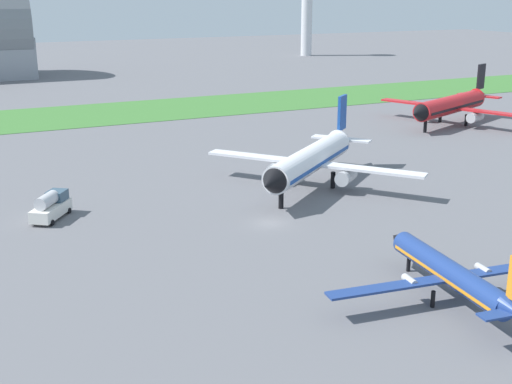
{
  "coord_description": "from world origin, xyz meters",
  "views": [
    {
      "loc": [
        -33.58,
        -66.68,
        26.15
      ],
      "look_at": [
        -0.44,
        2.92,
        3.0
      ],
      "focal_mm": 47.47,
      "sensor_mm": 36.0,
      "label": 1
    }
  ],
  "objects_px": {
    "airplane_parked_jet_far": "(452,105)",
    "fuel_truck_near_gate": "(51,206)",
    "control_tower": "(307,0)",
    "airplane_foreground_turboprop": "(451,273)",
    "airplane_midfield_jet": "(312,159)"
  },
  "relations": [
    {
      "from": "fuel_truck_near_gate",
      "to": "control_tower",
      "type": "height_order",
      "value": "control_tower"
    },
    {
      "from": "airplane_foreground_turboprop",
      "to": "fuel_truck_near_gate",
      "type": "distance_m",
      "value": 46.77
    },
    {
      "from": "airplane_midfield_jet",
      "to": "airplane_foreground_turboprop",
      "type": "bearing_deg",
      "value": 40.48
    },
    {
      "from": "airplane_foreground_turboprop",
      "to": "control_tower",
      "type": "height_order",
      "value": "control_tower"
    },
    {
      "from": "fuel_truck_near_gate",
      "to": "airplane_parked_jet_far",
      "type": "bearing_deg",
      "value": -37.6
    },
    {
      "from": "airplane_parked_jet_far",
      "to": "airplane_foreground_turboprop",
      "type": "xyz_separation_m",
      "value": [
        -54.57,
        -62.88,
        -1.44
      ]
    },
    {
      "from": "fuel_truck_near_gate",
      "to": "airplane_foreground_turboprop",
      "type": "bearing_deg",
      "value": -108.29
    },
    {
      "from": "airplane_parked_jet_far",
      "to": "airplane_foreground_turboprop",
      "type": "bearing_deg",
      "value": 26.58
    },
    {
      "from": "airplane_midfield_jet",
      "to": "fuel_truck_near_gate",
      "type": "distance_m",
      "value": 34.58
    },
    {
      "from": "fuel_truck_near_gate",
      "to": "airplane_midfield_jet",
      "type": "bearing_deg",
      "value": -57.59
    },
    {
      "from": "airplane_midfield_jet",
      "to": "fuel_truck_near_gate",
      "type": "height_order",
      "value": "airplane_midfield_jet"
    },
    {
      "from": "airplane_midfield_jet",
      "to": "control_tower",
      "type": "relative_size",
      "value": 0.69
    },
    {
      "from": "control_tower",
      "to": "fuel_truck_near_gate",
      "type": "bearing_deg",
      "value": -127.72
    },
    {
      "from": "airplane_parked_jet_far",
      "to": "fuel_truck_near_gate",
      "type": "height_order",
      "value": "airplane_parked_jet_far"
    },
    {
      "from": "airplane_parked_jet_far",
      "to": "fuel_truck_near_gate",
      "type": "xyz_separation_m",
      "value": [
        -82.28,
        -25.21,
        -2.42
      ]
    }
  ]
}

